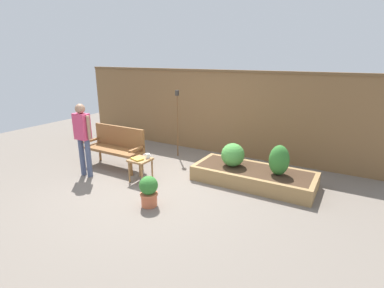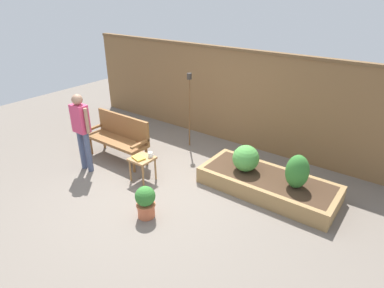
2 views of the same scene
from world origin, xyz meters
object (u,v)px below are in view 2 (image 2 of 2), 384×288
object	(u,v)px
shrub_near_bench	(246,158)
side_table	(142,162)
shrub_far_corner	(297,172)
tiki_torch	(189,97)
person_by_bench	(81,126)
garden_bench	(120,134)
cup_on_table	(150,155)
book_on_table	(139,158)
potted_boxwood	(146,201)

from	to	relation	value
shrub_near_bench	side_table	bearing A→B (deg)	-147.50
shrub_far_corner	tiki_torch	bearing A→B (deg)	165.29
side_table	person_by_bench	size ratio (longest dim) A/B	0.31
garden_bench	person_by_bench	world-z (taller)	person_by_bench
cup_on_table	tiki_torch	distance (m)	1.76
shrub_far_corner	person_by_bench	size ratio (longest dim) A/B	0.38
book_on_table	shrub_near_bench	world-z (taller)	shrub_near_bench
garden_bench	shrub_near_bench	xyz separation A→B (m)	(2.61, 0.63, -0.00)
tiki_torch	potted_boxwood	bearing A→B (deg)	-67.93
garden_bench	shrub_far_corner	distance (m)	3.61
book_on_table	shrub_far_corner	size ratio (longest dim) A/B	0.41
side_table	cup_on_table	size ratio (longest dim) A/B	3.84
garden_bench	potted_boxwood	xyz separation A→B (m)	(1.82, -1.14, -0.25)
cup_on_table	tiki_torch	size ratio (longest dim) A/B	0.07
book_on_table	shrub_near_bench	size ratio (longest dim) A/B	0.50
book_on_table	potted_boxwood	xyz separation A→B (m)	(0.83, -0.70, -0.20)
cup_on_table	shrub_near_bench	xyz separation A→B (m)	(1.49, 0.90, 0.01)
shrub_near_bench	person_by_bench	bearing A→B (deg)	-153.67
tiki_torch	person_by_bench	distance (m)	2.33
cup_on_table	tiki_torch	bearing A→B (deg)	100.97
garden_bench	potted_boxwood	size ratio (longest dim) A/B	2.65
book_on_table	shrub_far_corner	bearing A→B (deg)	38.31
shrub_near_bench	tiki_torch	xyz separation A→B (m)	(-1.81, 0.72, 0.62)
cup_on_table	potted_boxwood	bearing A→B (deg)	-51.44
person_by_bench	shrub_near_bench	bearing A→B (deg)	26.33
cup_on_table	shrub_far_corner	world-z (taller)	shrub_far_corner
shrub_near_bench	person_by_bench	distance (m)	3.14
side_table	person_by_bench	distance (m)	1.36
garden_bench	person_by_bench	bearing A→B (deg)	-103.23
person_by_bench	side_table	bearing A→B (deg)	16.98
potted_boxwood	shrub_far_corner	size ratio (longest dim) A/B	0.93
tiki_torch	shrub_near_bench	bearing A→B (deg)	-21.74
shrub_far_corner	potted_boxwood	bearing A→B (deg)	-134.35
potted_boxwood	shrub_near_bench	bearing A→B (deg)	65.83
book_on_table	tiki_torch	world-z (taller)	tiki_torch
potted_boxwood	person_by_bench	size ratio (longest dim) A/B	0.35
tiki_torch	cup_on_table	bearing A→B (deg)	-79.03
potted_boxwood	shrub_far_corner	bearing A→B (deg)	45.65
side_table	book_on_table	xyz separation A→B (m)	(-0.03, -0.06, 0.10)
shrub_near_bench	shrub_far_corner	distance (m)	0.94
cup_on_table	tiki_torch	world-z (taller)	tiki_torch
shrub_far_corner	side_table	bearing A→B (deg)	-158.13
garden_bench	book_on_table	xyz separation A→B (m)	(0.99, -0.45, -0.05)
potted_boxwood	shrub_near_bench	xyz separation A→B (m)	(0.80, 1.77, 0.25)
cup_on_table	shrub_far_corner	distance (m)	2.59
side_table	shrub_far_corner	xyz separation A→B (m)	(2.53, 1.02, 0.20)
cup_on_table	shrub_near_bench	distance (m)	1.74
garden_bench	potted_boxwood	world-z (taller)	garden_bench
cup_on_table	shrub_far_corner	size ratio (longest dim) A/B	0.21
book_on_table	potted_boxwood	world-z (taller)	potted_boxwood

